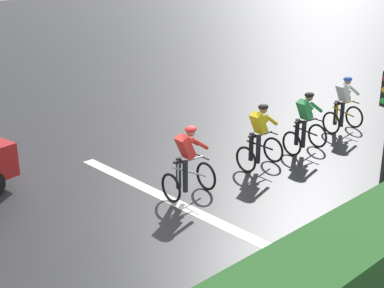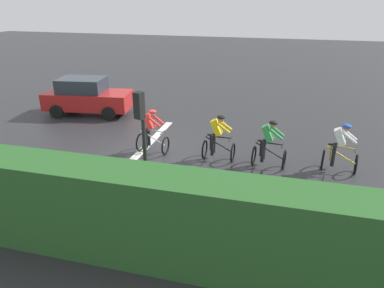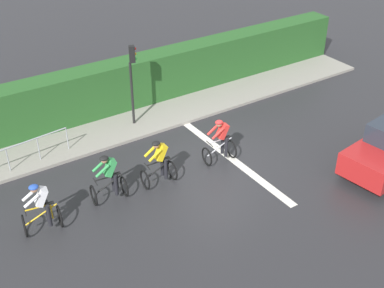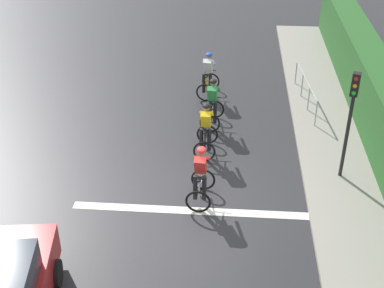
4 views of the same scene
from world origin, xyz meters
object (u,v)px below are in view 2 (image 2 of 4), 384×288
(cyclist_lead, at_px, (340,149))
(car_red, at_px, (87,96))
(pedestrian_railing_kerbside, at_px, (332,203))
(cyclist_second, at_px, (269,145))
(traffic_light_near_crossing, at_px, (142,137))
(cyclist_fourth, at_px, (151,132))
(cyclist_mid, at_px, (218,139))

(cyclist_lead, xyz_separation_m, car_red, (-3.49, -11.18, 0.08))
(car_red, xyz_separation_m, pedestrian_railing_kerbside, (6.99, 10.63, -0.09))
(cyclist_second, xyz_separation_m, traffic_light_near_crossing, (3.79, -2.90, 1.43))
(cyclist_lead, xyz_separation_m, pedestrian_railing_kerbside, (3.50, -0.56, -0.01))
(car_red, bearing_deg, cyclist_lead, 72.67)
(pedestrian_railing_kerbside, bearing_deg, traffic_light_near_crossing, -83.26)
(cyclist_fourth, bearing_deg, cyclist_second, 88.37)
(car_red, bearing_deg, cyclist_fourth, 52.32)
(car_red, height_order, traffic_light_near_crossing, traffic_light_near_crossing)
(cyclist_mid, distance_m, car_red, 8.04)
(cyclist_lead, bearing_deg, cyclist_second, -83.45)
(pedestrian_railing_kerbside, bearing_deg, cyclist_mid, -134.21)
(cyclist_lead, xyz_separation_m, cyclist_fourth, (0.14, -6.48, 0.00))
(traffic_light_near_crossing, bearing_deg, cyclist_second, 142.56)
(car_red, distance_m, pedestrian_railing_kerbside, 12.72)
(cyclist_fourth, bearing_deg, traffic_light_near_crossing, 18.66)
(pedestrian_railing_kerbside, bearing_deg, cyclist_second, -152.26)
(cyclist_lead, height_order, pedestrian_railing_kerbside, cyclist_lead)
(car_red, bearing_deg, cyclist_mid, 63.13)
(cyclist_lead, distance_m, car_red, 11.72)
(cyclist_second, distance_m, car_red, 9.68)
(cyclist_mid, bearing_deg, pedestrian_railing_kerbside, 45.79)
(cyclist_fourth, height_order, pedestrian_railing_kerbside, cyclist_fourth)
(pedestrian_railing_kerbside, bearing_deg, car_red, -123.35)
(cyclist_second, xyz_separation_m, car_red, (-3.75, -8.92, 0.08))
(cyclist_second, height_order, cyclist_mid, same)
(cyclist_mid, relative_size, pedestrian_railing_kerbside, 0.50)
(cyclist_fourth, distance_m, traffic_light_near_crossing, 4.36)
(cyclist_lead, distance_m, cyclist_mid, 4.02)
(cyclist_mid, xyz_separation_m, traffic_light_near_crossing, (3.90, -1.15, 1.43))
(cyclist_second, distance_m, traffic_light_near_crossing, 4.98)
(cyclist_fourth, bearing_deg, cyclist_mid, 89.93)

